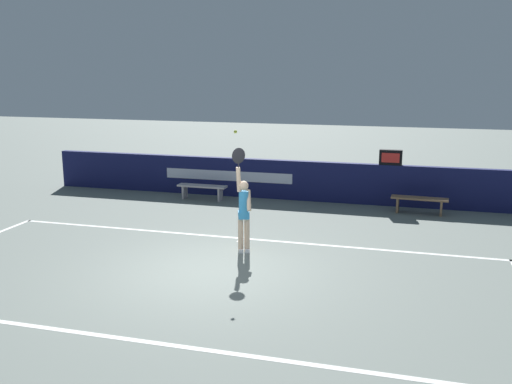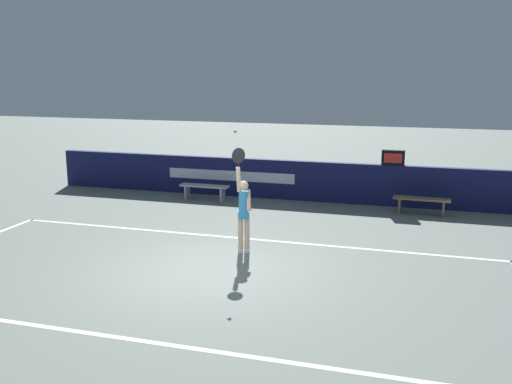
% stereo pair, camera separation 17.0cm
% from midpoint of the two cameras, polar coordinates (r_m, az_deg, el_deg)
% --- Properties ---
extents(ground_plane, '(60.00, 60.00, 0.00)m').
position_cam_midpoint_polar(ground_plane, '(11.50, -5.26, -7.94)').
color(ground_plane, slate).
extents(court_lines, '(11.96, 5.50, 0.00)m').
position_cam_midpoint_polar(court_lines, '(11.23, -5.81, -8.44)').
color(court_lines, white).
rests_on(court_lines, ground).
extents(back_wall, '(15.34, 0.22, 1.21)m').
position_cam_midpoint_polar(back_wall, '(17.55, 2.48, 1.24)').
color(back_wall, '#14194A').
rests_on(back_wall, ground).
extents(speed_display, '(0.65, 0.20, 0.44)m').
position_cam_midpoint_polar(speed_display, '(16.98, 12.97, 3.38)').
color(speed_display, black).
rests_on(speed_display, back_wall).
extents(tennis_player, '(0.49, 0.37, 2.32)m').
position_cam_midpoint_polar(tennis_player, '(12.42, -1.64, -1.78)').
color(tennis_player, beige).
rests_on(tennis_player, ground).
extents(tennis_ball, '(0.07, 0.07, 0.07)m').
position_cam_midpoint_polar(tennis_ball, '(11.81, -2.47, 6.01)').
color(tennis_ball, '#CDDE37').
extents(courtside_bench_near, '(1.55, 0.44, 0.46)m').
position_cam_midpoint_polar(courtside_bench_near, '(16.42, 15.66, -0.89)').
color(courtside_bench_near, '#886446').
rests_on(courtside_bench_near, ground).
extents(courtside_bench_far, '(1.54, 0.39, 0.45)m').
position_cam_midpoint_polar(courtside_bench_far, '(17.58, -5.65, 0.35)').
color(courtside_bench_far, '#B6AAAE').
rests_on(courtside_bench_far, ground).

